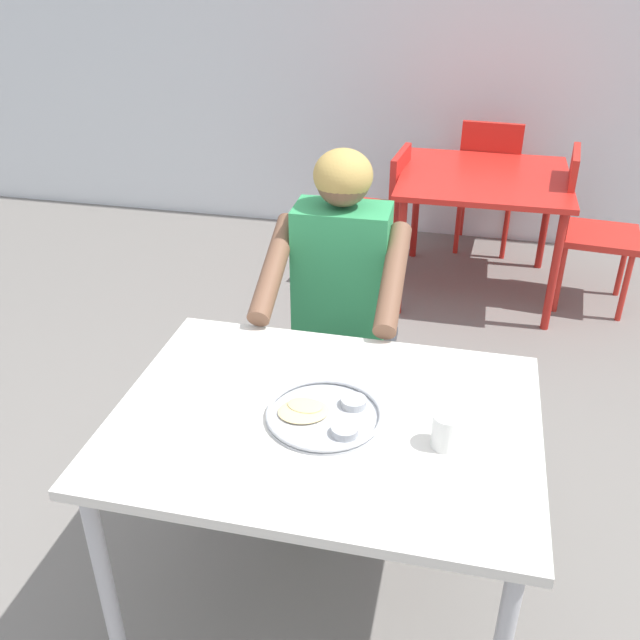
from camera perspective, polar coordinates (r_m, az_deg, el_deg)
name	(u,v)px	position (r m, az deg, el deg)	size (l,w,h in m)	color
ground_plane	(324,610)	(2.44, 0.34, -22.55)	(12.00, 12.00, 0.05)	slate
table_foreground	(323,439)	(1.94, 0.25, -9.65)	(1.13, 0.85, 0.76)	silver
thali_tray	(324,414)	(1.88, 0.34, -7.68)	(0.31, 0.31, 0.03)	#B7BABF
drinking_cup	(447,430)	(1.79, 10.28, -8.80)	(0.07, 0.07, 0.09)	white
chair_foreground	(346,326)	(2.81, 2.15, -0.48)	(0.41, 0.40, 0.86)	#3F3F44
diner_foreground	(337,296)	(2.51, 1.40, 1.96)	(0.50, 0.56, 1.25)	#2D2D2D
table_background_red	(484,188)	(4.06, 13.20, 10.44)	(0.92, 0.92, 0.70)	red
chair_red_left	(380,205)	(4.17, 4.91, 9.30)	(0.44, 0.45, 0.80)	red
chair_red_right	(586,221)	(4.13, 20.86, 7.58)	(0.46, 0.44, 0.87)	red
chair_red_far	(488,177)	(4.65, 13.56, 11.31)	(0.41, 0.43, 0.88)	red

